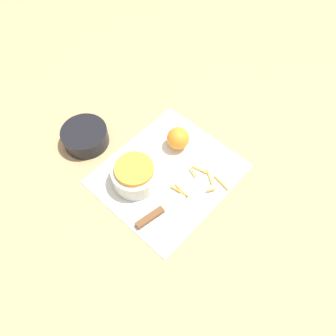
{
  "coord_description": "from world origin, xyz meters",
  "views": [
    {
      "loc": [
        -0.4,
        -0.37,
        0.9
      ],
      "look_at": [
        0.0,
        0.0,
        0.04
      ],
      "focal_mm": 35.0,
      "sensor_mm": 36.0,
      "label": 1
    }
  ],
  "objects_px": {
    "bowl_speckled": "(135,174)",
    "orange_left": "(178,138)",
    "knife": "(158,212)",
    "bowl_dark": "(85,136)"
  },
  "relations": [
    {
      "from": "bowl_speckled",
      "to": "orange_left",
      "type": "xyz_separation_m",
      "value": [
        0.19,
        -0.0,
        0.0
      ]
    },
    {
      "from": "orange_left",
      "to": "knife",
      "type": "bearing_deg",
      "value": -151.29
    },
    {
      "from": "bowl_speckled",
      "to": "bowl_dark",
      "type": "bearing_deg",
      "value": 91.23
    },
    {
      "from": "bowl_speckled",
      "to": "bowl_dark",
      "type": "relative_size",
      "value": 0.94
    },
    {
      "from": "bowl_dark",
      "to": "knife",
      "type": "relative_size",
      "value": 0.64
    },
    {
      "from": "bowl_speckled",
      "to": "bowl_dark",
      "type": "xyz_separation_m",
      "value": [
        -0.01,
        0.24,
        -0.01
      ]
    },
    {
      "from": "bowl_speckled",
      "to": "bowl_dark",
      "type": "distance_m",
      "value": 0.24
    },
    {
      "from": "orange_left",
      "to": "bowl_dark",
      "type": "bearing_deg",
      "value": 129.26
    },
    {
      "from": "bowl_speckled",
      "to": "bowl_dark",
      "type": "height_order",
      "value": "bowl_speckled"
    },
    {
      "from": "knife",
      "to": "orange_left",
      "type": "bearing_deg",
      "value": 39.07
    }
  ]
}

